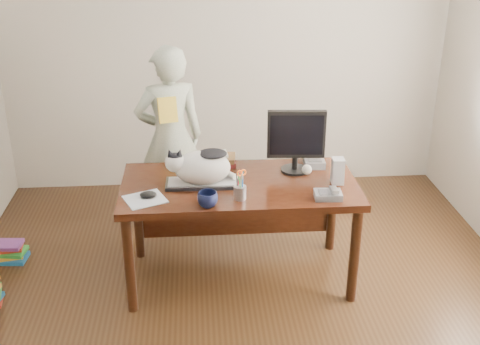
% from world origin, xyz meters
% --- Properties ---
extents(room, '(4.50, 4.50, 4.50)m').
position_xyz_m(room, '(0.00, 0.00, 1.35)').
color(room, black).
rests_on(room, ground).
extents(desk, '(1.60, 0.80, 0.75)m').
position_xyz_m(desk, '(0.00, 0.68, 0.60)').
color(desk, black).
rests_on(desk, ground).
extents(keyboard, '(0.50, 0.20, 0.03)m').
position_xyz_m(keyboard, '(-0.25, 0.59, 0.76)').
color(keyboard, black).
rests_on(keyboard, desk).
extents(cat, '(0.49, 0.25, 0.28)m').
position_xyz_m(cat, '(-0.26, 0.59, 0.89)').
color(cat, silver).
rests_on(cat, keyboard).
extents(monitor, '(0.40, 0.21, 0.45)m').
position_xyz_m(monitor, '(0.40, 0.76, 1.01)').
color(monitor, black).
rests_on(monitor, desk).
extents(pen_cup, '(0.11, 0.11, 0.20)m').
position_xyz_m(pen_cup, '(-0.01, 0.36, 0.81)').
color(pen_cup, '#94949A').
rests_on(pen_cup, desk).
extents(mousepad, '(0.31, 0.30, 0.01)m').
position_xyz_m(mousepad, '(-0.62, 0.40, 0.75)').
color(mousepad, silver).
rests_on(mousepad, desk).
extents(mouse, '(0.13, 0.11, 0.04)m').
position_xyz_m(mouse, '(-0.60, 0.42, 0.77)').
color(mouse, black).
rests_on(mouse, mousepad).
extents(coffee_mug, '(0.17, 0.17, 0.10)m').
position_xyz_m(coffee_mug, '(-0.22, 0.27, 0.80)').
color(coffee_mug, black).
rests_on(coffee_mug, desk).
extents(phone, '(0.18, 0.15, 0.08)m').
position_xyz_m(phone, '(0.55, 0.33, 0.78)').
color(phone, '#5D5D61').
rests_on(phone, desk).
extents(speaker, '(0.08, 0.09, 0.18)m').
position_xyz_m(speaker, '(0.66, 0.55, 0.84)').
color(speaker, gray).
rests_on(speaker, desk).
extents(baseball, '(0.07, 0.07, 0.07)m').
position_xyz_m(baseball, '(0.48, 0.71, 0.79)').
color(baseball, silver).
rests_on(baseball, desk).
extents(book_stack, '(0.25, 0.19, 0.09)m').
position_xyz_m(book_stack, '(-0.13, 0.92, 0.79)').
color(book_stack, '#501515').
rests_on(book_stack, desk).
extents(calculator, '(0.16, 0.20, 0.06)m').
position_xyz_m(calculator, '(0.56, 0.87, 0.78)').
color(calculator, '#5D5D61').
rests_on(calculator, desk).
extents(person, '(0.62, 0.48, 1.51)m').
position_xyz_m(person, '(-0.49, 1.48, 0.76)').
color(person, silver).
rests_on(person, ground).
extents(held_book, '(0.16, 0.12, 0.20)m').
position_xyz_m(held_book, '(-0.49, 1.31, 1.05)').
color(held_book, gold).
rests_on(held_book, person).
extents(book_pile_b, '(0.26, 0.20, 0.15)m').
position_xyz_m(book_pile_b, '(-1.72, 0.95, 0.07)').
color(book_pile_b, '#1B61A3').
rests_on(book_pile_b, ground).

